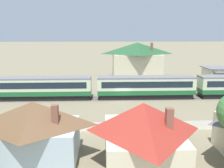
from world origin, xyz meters
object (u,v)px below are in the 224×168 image
object	(u,v)px
passenger_train	(147,86)
station_house_dark_green_roof	(137,60)
cottage_red_roof	(143,134)
cottage_brown_roof	(35,130)

from	to	relation	value
passenger_train	station_house_dark_green_roof	size ratio (longest dim) A/B	4.04
station_house_dark_green_roof	cottage_red_roof	size ratio (longest dim) A/B	1.62
passenger_train	cottage_brown_roof	distance (m)	24.85
passenger_train	cottage_red_roof	world-z (taller)	cottage_red_roof
station_house_dark_green_roof	cottage_brown_roof	distance (m)	43.61
passenger_train	station_house_dark_green_roof	distance (m)	20.58
station_house_dark_green_roof	cottage_brown_roof	xyz separation A→B (m)	(-15.21, -40.83, -1.87)
station_house_dark_green_roof	cottage_red_roof	xyz separation A→B (m)	(-5.61, -42.40, -1.75)
passenger_train	cottage_brown_roof	size ratio (longest dim) A/B	6.55
station_house_dark_green_roof	cottage_red_roof	distance (m)	42.81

